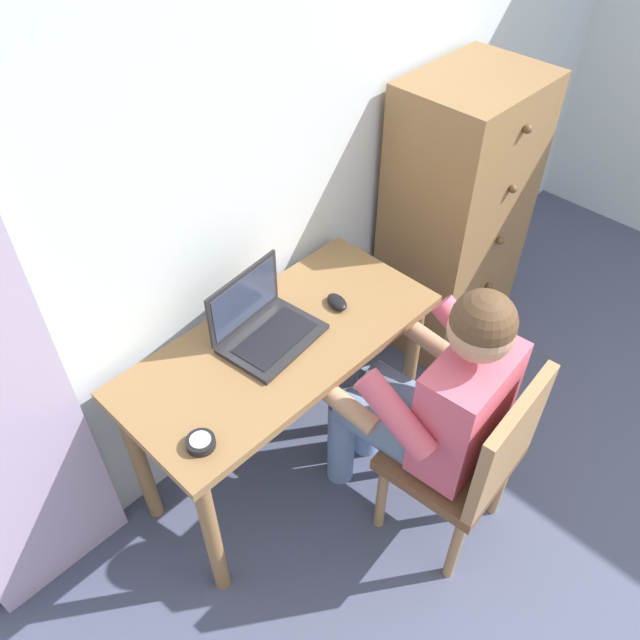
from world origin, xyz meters
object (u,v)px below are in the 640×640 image
object	(u,v)px
person_seated	(432,397)
desk_clock	(201,442)
desk	(281,365)
chair	(470,457)
dresser	(456,219)
laptop	(263,325)
computer_mouse	(337,302)

from	to	relation	value
person_seated	desk_clock	size ratio (longest dim) A/B	13.19
desk	chair	world-z (taller)	chair
dresser	laptop	xyz separation A→B (m)	(-1.17, 0.01, 0.14)
person_seated	computer_mouse	bearing A→B (deg)	84.68
chair	laptop	xyz separation A→B (m)	(-0.26, 0.75, 0.32)
person_seated	laptop	distance (m)	0.63
chair	desk_clock	size ratio (longest dim) A/B	9.65
dresser	person_seated	xyz separation A→B (m)	(-0.92, -0.56, 0.00)
computer_mouse	desk_clock	xyz separation A→B (m)	(-0.74, -0.13, -0.00)
dresser	chair	xyz separation A→B (m)	(-0.91, -0.74, -0.18)
desk	laptop	bearing A→B (deg)	107.31
dresser	desk_clock	xyz separation A→B (m)	(-1.62, -0.20, 0.10)
chair	laptop	size ratio (longest dim) A/B	2.37
dresser	desk_clock	bearing A→B (deg)	-172.77
laptop	computer_mouse	size ratio (longest dim) A/B	3.66
desk	computer_mouse	bearing A→B (deg)	-3.58
laptop	computer_mouse	bearing A→B (deg)	-15.00
dresser	desk_clock	distance (m)	1.63
dresser	computer_mouse	bearing A→B (deg)	-175.32
desk	chair	xyz separation A→B (m)	(0.24, -0.68, -0.14)
computer_mouse	desk_clock	world-z (taller)	computer_mouse
dresser	laptop	bearing A→B (deg)	179.64
desk	person_seated	world-z (taller)	person_seated
dresser	laptop	size ratio (longest dim) A/B	3.61
desk	laptop	world-z (taller)	laptop
laptop	desk_clock	distance (m)	0.50
chair	dresser	bearing A→B (deg)	39.15
desk	computer_mouse	distance (m)	0.31
computer_mouse	desk	bearing A→B (deg)	-168.79
desk	dresser	bearing A→B (deg)	2.71
dresser	chair	world-z (taller)	dresser
chair	desk_clock	bearing A→B (deg)	143.00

